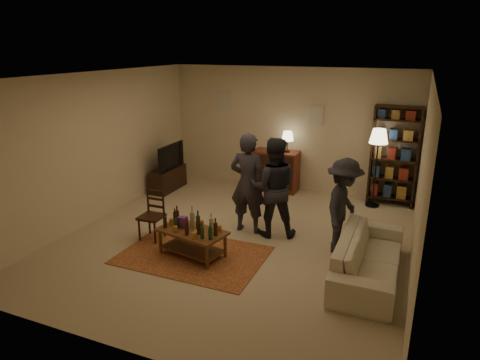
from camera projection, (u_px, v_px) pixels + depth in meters
The scene contains 13 objects.
floor at pixel (236, 239), 7.23m from camera, with size 6.00×6.00×0.00m, color #C6B793.
room_shell at pixel (262, 107), 9.54m from camera, with size 6.00×6.00×6.00m.
rug at pixel (193, 255), 6.67m from camera, with size 2.20×1.50×0.01m, color maroon.
coffee_table at pixel (192, 232), 6.56m from camera, with size 1.14×0.76×0.77m.
dining_chair at pixel (153, 213), 7.16m from camera, with size 0.38×0.38×0.86m.
tv_stand at pixel (168, 173), 9.60m from camera, with size 0.40×1.00×1.06m.
dresser at pixel (276, 170), 9.54m from camera, with size 1.00×0.50×1.36m.
bookshelf at pixel (394, 155), 8.53m from camera, with size 0.90×0.34×2.02m.
floor_lamp at pixel (378, 142), 8.33m from camera, with size 0.36×0.36×1.59m.
sofa at pixel (369, 257), 5.98m from camera, with size 2.08×0.81×0.61m, color beige.
person_left at pixel (248, 183), 7.31m from camera, with size 0.64×0.42×1.75m, color #2A2932.
person_right at pixel (273, 188), 7.16m from camera, with size 0.83×0.65×1.71m, color #222229.
person_by_sofa at pixel (343, 206), 6.59m from camera, with size 0.98×0.57×1.52m, color #24242B.
Camera 1 is at (2.61, -6.05, 3.14)m, focal length 32.00 mm.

